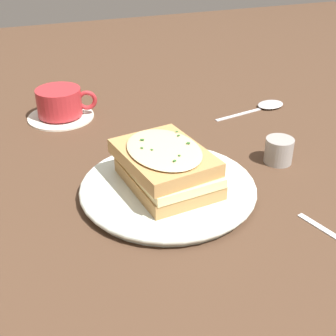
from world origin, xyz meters
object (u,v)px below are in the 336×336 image
object	(u,v)px
sandwich	(166,166)
condiment_pot	(279,151)
spoon	(267,106)
dinner_plate	(168,188)
teacup_with_saucer	(60,105)

from	to	relation	value
sandwich	condiment_pot	bearing A→B (deg)	7.77
spoon	dinner_plate	bearing A→B (deg)	-63.40
teacup_with_saucer	condiment_pot	bearing A→B (deg)	-33.09
teacup_with_saucer	spoon	distance (m)	0.44
sandwich	teacup_with_saucer	xyz separation A→B (m)	(-0.11, 0.34, -0.02)
sandwich	spoon	bearing A→B (deg)	37.51
teacup_with_saucer	condiment_pot	world-z (taller)	teacup_with_saucer
teacup_with_saucer	condiment_pot	distance (m)	0.45
sandwich	condiment_pot	world-z (taller)	sandwich
teacup_with_saucer	condiment_pot	size ratio (longest dim) A/B	3.00
sandwich	dinner_plate	bearing A→B (deg)	-26.68
teacup_with_saucer	spoon	bearing A→B (deg)	-1.84
dinner_plate	sandwich	xyz separation A→B (m)	(-0.00, 0.00, 0.04)
sandwich	teacup_with_saucer	bearing A→B (deg)	107.55
teacup_with_saucer	condiment_pot	xyz separation A→B (m)	(0.32, -0.31, -0.01)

